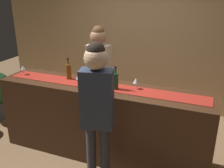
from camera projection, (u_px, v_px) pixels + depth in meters
The scene contains 11 objects.
ground_plane at pixel (103, 153), 3.66m from camera, with size 10.00×10.00×0.00m, color brown.
back_wall at pixel (142, 32), 4.79m from camera, with size 6.00×0.12×2.90m, color tan.
bar_counter at pixel (102, 121), 3.47m from camera, with size 2.87×0.60×1.04m, color #3D2314.
counter_runner_cloth at pixel (102, 86), 3.29m from camera, with size 2.72×0.28×0.01m, color maroon.
wine_bottle_green at pixel (115, 81), 3.14m from camera, with size 0.07×0.07×0.30m.
wine_bottle_amber at pixel (69, 71), 3.50m from camera, with size 0.07×0.07×0.30m.
wine_glass_near_customer at pixel (23, 68), 3.68m from camera, with size 0.07×0.07×0.14m.
wine_glass_mid_counter at pixel (136, 81), 3.16m from camera, with size 0.07×0.07×0.14m.
wine_glass_far_end at pixel (78, 77), 3.30m from camera, with size 0.07×0.07×0.14m.
bartender at pixel (99, 69), 3.89m from camera, with size 0.34×0.24×1.72m.
customer_sipping at pixel (97, 104), 2.67m from camera, with size 0.38×0.28×1.75m.
Camera 1 is at (1.26, -2.80, 2.23)m, focal length 40.56 mm.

